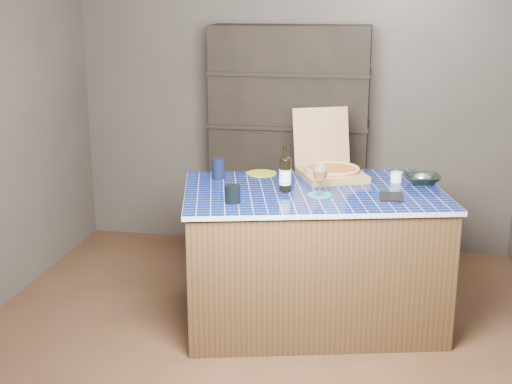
% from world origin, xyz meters
% --- Properties ---
extents(room, '(3.50, 3.50, 3.50)m').
position_xyz_m(room, '(0.00, 0.00, 1.25)').
color(room, brown).
rests_on(room, ground).
extents(shelving_unit, '(1.20, 0.41, 1.80)m').
position_xyz_m(shelving_unit, '(0.00, 1.53, 0.90)').
color(shelving_unit, black).
rests_on(shelving_unit, floor).
extents(kitchen_island, '(1.77, 1.34, 0.87)m').
position_xyz_m(kitchen_island, '(0.31, 0.31, 0.43)').
color(kitchen_island, '#4F311F').
rests_on(kitchen_island, floor).
extents(pizza_box, '(0.54, 0.59, 0.42)m').
position_xyz_m(pizza_box, '(0.39, 0.64, 0.93)').
color(pizza_box, '#956A4C').
rests_on(pizza_box, kitchen_island).
extents(mead_bottle, '(0.08, 0.08, 0.29)m').
position_xyz_m(mead_bottle, '(0.14, 0.25, 0.98)').
color(mead_bottle, black).
rests_on(mead_bottle, kitchen_island).
extents(teal_trivet, '(0.15, 0.15, 0.01)m').
position_xyz_m(teal_trivet, '(0.36, 0.19, 0.87)').
color(teal_trivet, teal).
rests_on(teal_trivet, kitchen_island).
extents(wine_glass, '(0.08, 0.08, 0.19)m').
position_xyz_m(wine_glass, '(0.36, 0.19, 1.00)').
color(wine_glass, white).
rests_on(wine_glass, teal_trivet).
extents(tumbler, '(0.09, 0.09, 0.10)m').
position_xyz_m(tumbler, '(-0.12, -0.05, 0.92)').
color(tumbler, black).
rests_on(tumbler, kitchen_island).
extents(dvd_case, '(0.14, 0.19, 0.01)m').
position_xyz_m(dvd_case, '(0.78, 0.21, 0.87)').
color(dvd_case, black).
rests_on(dvd_case, kitchen_island).
extents(bowl, '(0.26, 0.26, 0.06)m').
position_xyz_m(bowl, '(0.98, 0.59, 0.89)').
color(bowl, black).
rests_on(bowl, kitchen_island).
extents(foil_contents, '(0.12, 0.10, 0.06)m').
position_xyz_m(foil_contents, '(0.98, 0.59, 0.91)').
color(foil_contents, silver).
rests_on(foil_contents, bowl).
extents(white_jar, '(0.08, 0.08, 0.06)m').
position_xyz_m(white_jar, '(0.81, 0.59, 0.90)').
color(white_jar, white).
rests_on(white_jar, kitchen_island).
extents(navy_cup, '(0.08, 0.08, 0.13)m').
position_xyz_m(navy_cup, '(-0.33, 0.48, 0.93)').
color(navy_cup, black).
rests_on(navy_cup, kitchen_island).
extents(green_trivet, '(0.20, 0.20, 0.01)m').
position_xyz_m(green_trivet, '(-0.07, 0.65, 0.87)').
color(green_trivet, '#92A122').
rests_on(green_trivet, kitchen_island).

